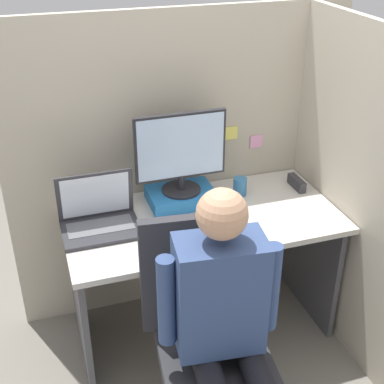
% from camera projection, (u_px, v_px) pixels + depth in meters
% --- Properties ---
extents(ground_plane, '(12.00, 12.00, 0.00)m').
position_uv_depth(ground_plane, '(223.00, 372.00, 2.75)').
color(ground_plane, slate).
extents(cubicle_panel_back, '(1.87, 0.05, 1.69)m').
position_uv_depth(cubicle_panel_back, '(181.00, 167.00, 2.93)').
color(cubicle_panel_back, '#B7AD99').
rests_on(cubicle_panel_back, ground).
extents(cubicle_panel_right, '(0.04, 1.33, 1.69)m').
position_uv_depth(cubicle_panel_right, '(337.00, 183.00, 2.76)').
color(cubicle_panel_right, '#B7AD99').
rests_on(cubicle_panel_right, ground).
extents(desk, '(1.37, 0.69, 0.74)m').
position_uv_depth(desk, '(202.00, 247.00, 2.77)').
color(desk, beige).
rests_on(desk, ground).
extents(paper_box, '(0.34, 0.25, 0.07)m').
position_uv_depth(paper_box, '(181.00, 196.00, 2.79)').
color(paper_box, '#236BAD').
rests_on(paper_box, desk).
extents(monitor, '(0.47, 0.20, 0.42)m').
position_uv_depth(monitor, '(181.00, 151.00, 2.67)').
color(monitor, '#232328').
rests_on(monitor, paper_box).
extents(laptop, '(0.37, 0.26, 0.27)m').
position_uv_depth(laptop, '(99.00, 219.00, 2.56)').
color(laptop, '#2D2D33').
rests_on(laptop, desk).
extents(mouse, '(0.08, 0.04, 0.04)m').
position_uv_depth(mouse, '(154.00, 241.00, 2.45)').
color(mouse, silver).
rests_on(mouse, desk).
extents(stapler, '(0.04, 0.15, 0.06)m').
position_uv_depth(stapler, '(297.00, 183.00, 2.93)').
color(stapler, '#2D2D33').
rests_on(stapler, desk).
extents(carrot_toy, '(0.04, 0.15, 0.04)m').
position_uv_depth(carrot_toy, '(242.00, 224.00, 2.58)').
color(carrot_toy, orange).
rests_on(carrot_toy, desk).
extents(office_chair, '(0.53, 0.59, 1.02)m').
position_uv_depth(office_chair, '(206.00, 335.00, 2.26)').
color(office_chair, '#2D2D33').
rests_on(office_chair, ground).
extents(person, '(0.48, 0.47, 1.27)m').
position_uv_depth(person, '(226.00, 321.00, 2.02)').
color(person, black).
rests_on(person, ground).
extents(coffee_mug, '(0.07, 0.07, 0.10)m').
position_uv_depth(coffee_mug, '(240.00, 187.00, 2.85)').
color(coffee_mug, teal).
rests_on(coffee_mug, desk).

